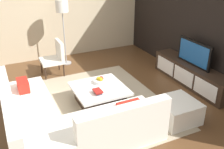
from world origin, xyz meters
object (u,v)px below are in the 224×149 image
object	(u,v)px
sectional_couch	(61,120)
book_stack	(98,92)
floor_lamp	(62,10)
coffee_table	(100,95)
ottoman	(177,111)
media_console	(191,74)
television	(194,53)
accent_chair_near	(55,56)
fruit_bowl	(100,81)

from	to	relation	value
sectional_couch	book_stack	distance (m)	0.95
floor_lamp	book_stack	distance (m)	2.85
coffee_table	ottoman	world-z (taller)	ottoman
ottoman	book_stack	size ratio (longest dim) A/B	3.20
media_console	book_stack	distance (m)	2.43
television	sectional_couch	bearing A→B (deg)	-80.77
coffee_table	floor_lamp	bearing A→B (deg)	-179.94
media_console	floor_lamp	distance (m)	3.63
accent_chair_near	book_stack	xyz separation A→B (m)	(2.06, 0.30, -0.06)
ottoman	book_stack	distance (m)	1.52
sectional_couch	coffee_table	size ratio (longest dim) A/B	2.43
media_console	fruit_bowl	size ratio (longest dim) A/B	8.09
accent_chair_near	book_stack	distance (m)	2.08
television	floor_lamp	distance (m)	3.48
sectional_couch	accent_chair_near	distance (m)	2.53
fruit_bowl	book_stack	distance (m)	0.46
coffee_table	ottoman	size ratio (longest dim) A/B	1.47
television	floor_lamp	bearing A→B (deg)	-137.56
television	ottoman	size ratio (longest dim) A/B	1.44
accent_chair_near	fruit_bowl	distance (m)	1.74
ottoman	book_stack	world-z (taller)	book_stack
television	fruit_bowl	xyz separation A→B (m)	(-0.28, -2.20, -0.35)
media_console	television	distance (m)	0.53
sectional_couch	book_stack	xyz separation A→B (m)	(-0.41, 0.84, 0.15)
coffee_table	floor_lamp	size ratio (longest dim) A/B	0.58
television	sectional_couch	xyz separation A→B (m)	(0.53, -3.26, -0.51)
media_console	ottoman	distance (m)	1.62
book_stack	ottoman	bearing A→B (deg)	52.23
accent_chair_near	ottoman	bearing A→B (deg)	29.98
coffee_table	book_stack	distance (m)	0.34
media_console	ottoman	bearing A→B (deg)	-49.68
floor_lamp	fruit_bowl	distance (m)	2.48
sectional_couch	floor_lamp	xyz separation A→B (m)	(-3.04, 0.97, 1.22)
fruit_bowl	book_stack	bearing A→B (deg)	-29.28
television	floor_lamp	world-z (taller)	floor_lamp
media_console	sectional_couch	world-z (taller)	sectional_couch
book_stack	fruit_bowl	bearing A→B (deg)	150.72
media_console	fruit_bowl	distance (m)	2.22
sectional_couch	ottoman	bearing A→B (deg)	75.76
floor_lamp	ottoman	xyz separation A→B (m)	(3.56, 1.07, -1.30)
television	coffee_table	bearing A→B (deg)	-92.49
media_console	fruit_bowl	bearing A→B (deg)	-97.31
ottoman	fruit_bowl	world-z (taller)	fruit_bowl
media_console	accent_chair_near	world-z (taller)	accent_chair_near
book_stack	television	bearing A→B (deg)	92.91
media_console	coffee_table	bearing A→B (deg)	-92.49
book_stack	coffee_table	bearing A→B (deg)	150.34
media_console	fruit_bowl	world-z (taller)	fruit_bowl
media_console	ottoman	world-z (taller)	media_console
sectional_couch	coffee_table	world-z (taller)	sectional_couch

